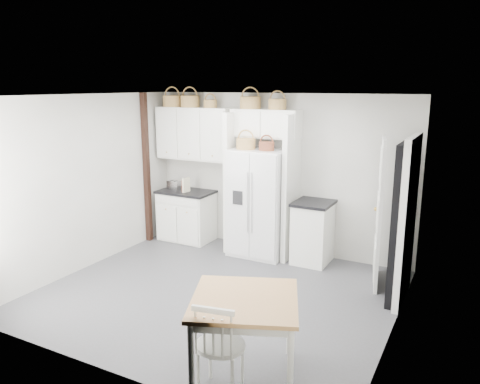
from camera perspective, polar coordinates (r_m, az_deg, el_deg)
The scene contains 29 objects.
floor at distance 6.42m, azimuth -2.78°, elevation -12.23°, with size 4.50×4.50×0.00m, color #4D4D55.
ceiling at distance 5.81m, azimuth -3.07°, elevation 11.65°, with size 4.50×4.50×0.00m, color white.
wall_back at distance 7.73m, azimuth 4.61°, elevation 2.26°, with size 4.50×4.50×0.00m, color #ADABA1.
wall_left at distance 7.36m, azimuth -18.20°, elevation 1.10°, with size 4.00×4.00×0.00m, color #ADABA1.
wall_right at distance 5.25m, azimuth 18.81°, elevation -3.58°, with size 4.00×4.00×0.00m, color #ADABA1.
refrigerator at distance 7.57m, azimuth 2.46°, elevation -1.29°, with size 0.90×0.72×1.74m, color white.
base_cab_left at distance 8.44m, azimuth -6.51°, elevation -2.95°, with size 0.93×0.59×0.86m, color white.
base_cab_right at distance 7.41m, azimuth 8.88°, elevation -4.98°, with size 0.53×0.64×0.93m, color white.
dining_table at distance 4.61m, azimuth 0.56°, elevation -17.33°, with size 0.97×0.97×0.81m, color #AC7C32.
windsor_chair at distance 4.40m, azimuth -2.39°, elevation -18.17°, with size 0.45×0.41×0.92m, color white.
counter_left at distance 8.33m, azimuth -6.59°, elevation 0.02°, with size 0.97×0.62×0.04m, color black.
counter_right at distance 7.28m, azimuth 9.01°, elevation -1.33°, with size 0.57×0.68×0.04m, color black.
toaster at distance 8.45m, azimuth -8.08°, elevation 0.85°, with size 0.22×0.13×0.16m, color silver.
cookbook_red at distance 8.22m, azimuth -6.82°, elevation 0.76°, with size 0.03×0.14×0.21m, color #B92F12.
cookbook_cream at distance 8.20m, azimuth -6.58°, elevation 0.86°, with size 0.04×0.17×0.25m, color beige.
basket_upper_a at distance 8.42m, azimuth -8.25°, elevation 10.91°, with size 0.34×0.34×0.19m, color olive.
basket_upper_b at distance 8.21m, azimuth -6.12°, elevation 10.92°, with size 0.33×0.33×0.20m, color olive.
basket_upper_c at distance 7.99m, azimuth -3.64°, elevation 10.69°, with size 0.23×0.23×0.13m, color olive.
basket_bridge_a at distance 7.63m, azimuth 1.25°, elevation 10.83°, with size 0.34×0.34×0.19m, color olive.
basket_bridge_b at distance 7.43m, azimuth 4.58°, elevation 10.62°, with size 0.29×0.29×0.16m, color olive.
basket_fridge_a at distance 7.40m, azimuth 0.72°, elevation 5.89°, with size 0.31×0.31×0.17m, color olive.
basket_fridge_b at distance 7.24m, azimuth 3.26°, elevation 5.58°, with size 0.24×0.24×0.13m, color #5A2822.
upper_cabinet at distance 8.20m, azimuth -5.55°, elevation 7.09°, with size 1.40×0.34×0.90m, color white.
bridge_cabinet at distance 7.53m, azimuth 3.16°, elevation 8.33°, with size 1.12×0.34×0.45m, color white.
fridge_panel_left at distance 7.78m, azimuth -0.75°, elevation 1.24°, with size 0.08×0.60×2.30m, color white.
fridge_panel_right at distance 7.36m, azimuth 6.26°, elevation 0.48°, with size 0.08×0.60×2.30m, color white.
trim_post at distance 8.31m, azimuth -11.33°, elevation 2.79°, with size 0.09×0.09×2.60m, color black.
doorway_void at distance 6.29m, azimuth 19.28°, elevation -3.53°, with size 0.18×0.85×2.05m, color black.
door_slab at distance 6.66m, azimuth 16.66°, elevation -2.43°, with size 0.80×0.04×2.05m, color white.
Camera 1 is at (2.96, -5.00, 2.74)m, focal length 35.00 mm.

